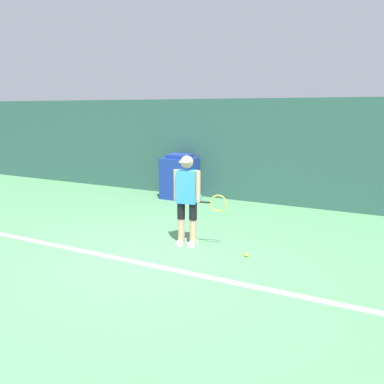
# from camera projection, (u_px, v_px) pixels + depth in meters

# --- Properties ---
(ground_plane) EXTENTS (24.00, 24.00, 0.00)m
(ground_plane) POSITION_uv_depth(u_px,v_px,m) (143.00, 260.00, 6.02)
(ground_plane) COLOR #518C5B
(back_wall) EXTENTS (24.00, 0.10, 2.63)m
(back_wall) POSITION_uv_depth(u_px,v_px,m) (238.00, 151.00, 9.73)
(back_wall) COLOR #2D564C
(back_wall) RESTS_ON ground_plane
(court_baseline) EXTENTS (21.60, 0.10, 0.01)m
(court_baseline) POSITION_uv_depth(u_px,v_px,m) (138.00, 263.00, 5.90)
(court_baseline) COLOR white
(court_baseline) RESTS_ON ground_plane
(tennis_player) EXTENTS (0.94, 0.31, 1.60)m
(tennis_player) POSITION_uv_depth(u_px,v_px,m) (188.00, 197.00, 6.49)
(tennis_player) COLOR tan
(tennis_player) RESTS_ON ground_plane
(tennis_ball) EXTENTS (0.07, 0.07, 0.07)m
(tennis_ball) POSITION_uv_depth(u_px,v_px,m) (246.00, 255.00, 6.15)
(tennis_ball) COLOR #D1E533
(tennis_ball) RESTS_ON ground_plane
(covered_chair) EXTENTS (0.86, 0.74, 1.20)m
(covered_chair) POSITION_uv_depth(u_px,v_px,m) (180.00, 177.00, 10.10)
(covered_chair) COLOR navy
(covered_chair) RESTS_ON ground_plane
(water_bottle) EXTENTS (0.09, 0.09, 0.21)m
(water_bottle) POSITION_uv_depth(u_px,v_px,m) (200.00, 198.00, 9.77)
(water_bottle) COLOR #33ADD6
(water_bottle) RESTS_ON ground_plane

